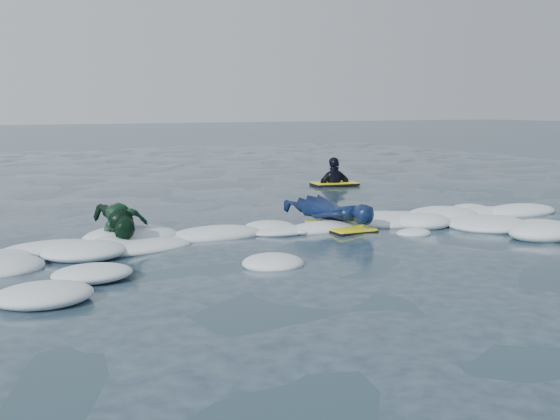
{
  "coord_description": "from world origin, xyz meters",
  "views": [
    {
      "loc": [
        -3.11,
        -6.84,
        1.72
      ],
      "look_at": [
        1.16,
        1.6,
        0.31
      ],
      "focal_mm": 45.0,
      "sensor_mm": 36.0,
      "label": 1
    }
  ],
  "objects": [
    {
      "name": "prone_child_unit",
      "position": [
        -0.95,
        1.8,
        0.26
      ],
      "size": [
        0.8,
        1.36,
        0.5
      ],
      "rotation": [
        0.0,
        0.0,
        1.59
      ],
      "color": "black",
      "rests_on": "ground"
    },
    {
      "name": "waiting_rider_unit",
      "position": [
        4.74,
        6.06,
        -0.1
      ],
      "size": [
        1.04,
        0.67,
        1.47
      ],
      "rotation": [
        0.0,
        0.0,
        -0.13
      ],
      "color": "black",
      "rests_on": "ground"
    },
    {
      "name": "ground",
      "position": [
        0.0,
        0.0,
        0.0
      ],
      "size": [
        120.0,
        120.0,
        0.0
      ],
      "primitive_type": "plane",
      "color": "#18293B",
      "rests_on": "ground"
    },
    {
      "name": "foam_band",
      "position": [
        0.0,
        1.03,
        0.0
      ],
      "size": [
        12.0,
        3.1,
        0.3
      ],
      "primitive_type": null,
      "color": "white",
      "rests_on": "ground"
    },
    {
      "name": "prone_woman_unit",
      "position": [
        1.95,
        1.55,
        0.22
      ],
      "size": [
        0.88,
        1.72,
        0.43
      ],
      "rotation": [
        0.0,
        0.0,
        1.54
      ],
      "color": "black",
      "rests_on": "ground"
    }
  ]
}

